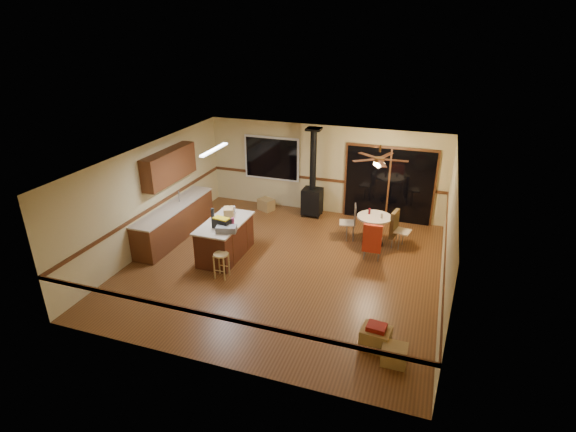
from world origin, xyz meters
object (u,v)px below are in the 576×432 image
at_px(toolbox_grey, 226,229).
at_px(toolbox_black, 222,224).
at_px(box_corner_b, 394,355).
at_px(wood_stove, 312,192).
at_px(box_under_window, 266,204).
at_px(chair_right, 395,224).
at_px(box_corner_a, 375,338).
at_px(blue_bucket, 221,264).
at_px(chair_left, 352,218).
at_px(bar_stool, 222,265).
at_px(kitchen_island, 225,239).
at_px(chair_near, 372,238).
at_px(dining_table, 374,225).

distance_m(toolbox_grey, toolbox_black, 0.24).
distance_m(toolbox_black, box_corner_b, 4.82).
height_order(wood_stove, box_under_window, wood_stove).
xyz_separation_m(chair_right, box_corner_b, (0.53, -4.34, -0.43)).
relative_size(wood_stove, toolbox_black, 6.09).
distance_m(toolbox_black, box_corner_a, 4.37).
bearing_deg(box_corner_b, chair_right, 96.92).
height_order(blue_bucket, box_corner_b, box_corner_b).
height_order(chair_left, box_under_window, chair_left).
bearing_deg(toolbox_black, box_corner_b, -26.97).
relative_size(chair_left, box_corner_a, 1.02).
xyz_separation_m(bar_stool, box_under_window, (-0.49, 3.93, -0.12)).
bearing_deg(blue_bucket, chair_left, 45.01).
distance_m(chair_right, box_corner_b, 4.39).
distance_m(toolbox_grey, box_corner_a, 4.13).
height_order(toolbox_black, chair_right, toolbox_black).
height_order(toolbox_black, box_under_window, toolbox_black).
bearing_deg(box_corner_b, toolbox_black, 153.03).
bearing_deg(toolbox_grey, kitchen_island, 122.25).
height_order(kitchen_island, bar_stool, kitchen_island).
relative_size(chair_right, box_under_window, 1.59).
bearing_deg(chair_left, box_under_window, 158.82).
distance_m(chair_near, chair_right, 1.06).
xyz_separation_m(bar_stool, chair_left, (2.33, 2.84, 0.29)).
relative_size(chair_left, box_corner_b, 1.24).
distance_m(toolbox_grey, chair_left, 3.39).
bearing_deg(toolbox_grey, chair_left, 44.63).
xyz_separation_m(kitchen_island, chair_left, (2.69, 1.91, 0.14)).
bearing_deg(blue_bucket, chair_near, 25.23).
relative_size(blue_bucket, chair_right, 0.44).
relative_size(blue_bucket, chair_near, 0.44).
bearing_deg(wood_stove, bar_stool, -103.32).
relative_size(chair_right, box_corner_b, 1.68).
relative_size(toolbox_black, dining_table, 0.48).
bearing_deg(chair_left, box_corner_b, -69.41).
bearing_deg(dining_table, box_under_window, 160.42).
relative_size(kitchen_island, chair_near, 2.40).
xyz_separation_m(dining_table, box_under_window, (-3.41, 1.21, -0.35)).
height_order(toolbox_black, box_corner_a, toolbox_black).
bearing_deg(chair_right, box_corner_b, -83.08).
bearing_deg(bar_stool, chair_left, 50.62).
bearing_deg(box_corner_a, chair_left, 107.47).
xyz_separation_m(toolbox_black, box_under_window, (-0.23, 3.31, -0.84)).
bearing_deg(blue_bucket, bar_stool, -58.13).
height_order(bar_stool, chair_left, chair_left).
height_order(box_under_window, box_corner_b, box_under_window).
bearing_deg(dining_table, blue_bucket, -142.42).
bearing_deg(chair_right, chair_left, 178.17).
bearing_deg(box_corner_b, chair_near, 105.64).
distance_m(blue_bucket, chair_left, 3.60).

